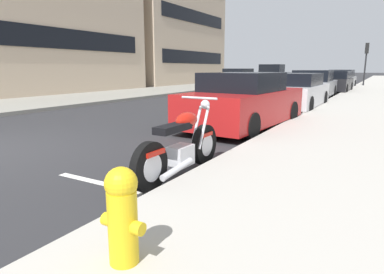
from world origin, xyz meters
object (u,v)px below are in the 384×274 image
(parked_car_behind_motorcycle, at_px, (244,102))
(parked_car_mid_block, at_px, (313,85))
(parked_car_at_intersection, at_px, (335,82))
(parked_car_second_in_row, at_px, (341,79))
(car_opposite_curb, at_px, (238,79))
(traffic_signal_near_corner, at_px, (366,55))
(parked_motorcycle, at_px, (181,147))
(parked_car_far_down_curb, at_px, (296,92))
(crossing_truck, at_px, (279,75))
(fire_hydrant, at_px, (122,213))

(parked_car_behind_motorcycle, relative_size, parked_car_mid_block, 0.96)
(parked_car_at_intersection, xyz_separation_m, parked_car_second_in_row, (5.34, 0.17, 0.02))
(parked_car_behind_motorcycle, xyz_separation_m, car_opposite_curb, (16.14, 6.78, 0.05))
(parked_car_second_in_row, bearing_deg, traffic_signal_near_corner, -25.84)
(parked_car_at_intersection, height_order, car_opposite_curb, car_opposite_curb)
(parked_motorcycle, xyz_separation_m, parked_car_at_intersection, (19.70, 0.44, 0.23))
(parked_car_far_down_curb, height_order, parked_car_mid_block, parked_car_mid_block)
(parked_car_second_in_row, relative_size, car_opposite_curb, 1.00)
(parked_car_at_intersection, bearing_deg, crossing_truck, 34.96)
(parked_motorcycle, height_order, parked_car_behind_motorcycle, parked_car_behind_motorcycle)
(parked_car_behind_motorcycle, relative_size, traffic_signal_near_corner, 1.28)
(parked_motorcycle, distance_m, car_opposite_curb, 21.81)
(parked_motorcycle, bearing_deg, car_opposite_curb, 20.63)
(parked_car_far_down_curb, bearing_deg, parked_car_behind_motorcycle, 178.24)
(parked_car_behind_motorcycle, height_order, parked_car_at_intersection, parked_car_behind_motorcycle)
(parked_motorcycle, xyz_separation_m, parked_car_second_in_row, (25.04, 0.60, 0.25))
(crossing_truck, distance_m, car_opposite_curb, 8.33)
(car_opposite_curb, bearing_deg, parked_motorcycle, 19.05)
(parked_car_at_intersection, bearing_deg, traffic_signal_near_corner, -8.21)
(parked_car_far_down_curb, height_order, parked_car_second_in_row, parked_car_second_in_row)
(parked_car_at_intersection, relative_size, fire_hydrant, 5.70)
(parked_car_far_down_curb, relative_size, car_opposite_curb, 0.98)
(parked_motorcycle, height_order, parked_car_second_in_row, parked_car_second_in_row)
(parked_car_far_down_curb, xyz_separation_m, car_opposite_curb, (11.07, 6.97, 0.07))
(crossing_truck, distance_m, fire_hydrant, 31.96)
(fire_hydrant, relative_size, traffic_signal_near_corner, 0.21)
(crossing_truck, bearing_deg, parked_car_at_intersection, 124.56)
(parked_motorcycle, distance_m, parked_car_second_in_row, 25.05)
(parked_car_behind_motorcycle, distance_m, car_opposite_curb, 17.51)
(fire_hydrant, bearing_deg, parked_car_far_down_curb, 7.10)
(car_opposite_curb, xyz_separation_m, fire_hydrant, (-22.77, -8.43, -0.20))
(parked_car_mid_block, distance_m, parked_car_at_intersection, 5.19)
(parked_car_behind_motorcycle, xyz_separation_m, parked_car_far_down_curb, (5.07, -0.19, -0.02))
(crossing_truck, bearing_deg, parked_car_far_down_curb, 107.68)
(parked_car_at_intersection, xyz_separation_m, fire_hydrant, (-21.99, -1.36, -0.14))
(parked_car_mid_block, bearing_deg, parked_car_second_in_row, -2.27)
(parked_motorcycle, bearing_deg, parked_car_at_intersection, 1.77)
(fire_hydrant, bearing_deg, parked_car_mid_block, 5.98)
(parked_car_behind_motorcycle, bearing_deg, parked_motorcycle, -166.91)
(parked_car_at_intersection, distance_m, parked_car_second_in_row, 5.35)
(parked_motorcycle, distance_m, parked_car_behind_motorcycle, 4.40)
(parked_car_behind_motorcycle, height_order, crossing_truck, crossing_truck)
(car_opposite_curb, xyz_separation_m, traffic_signal_near_corner, (7.40, -8.34, 1.93))
(parked_car_second_in_row, relative_size, traffic_signal_near_corner, 1.33)
(parked_car_second_in_row, height_order, fire_hydrant, parked_car_second_in_row)
(parked_car_mid_block, xyz_separation_m, fire_hydrant, (-16.81, -1.76, -0.15))
(parked_car_far_down_curb, bearing_deg, traffic_signal_near_corner, -3.84)
(parked_motorcycle, relative_size, fire_hydrant, 2.87)
(parked_motorcycle, height_order, traffic_signal_near_corner, traffic_signal_near_corner)
(parked_car_far_down_curb, bearing_deg, fire_hydrant, -172.50)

